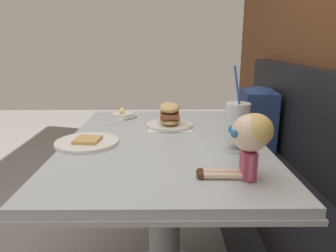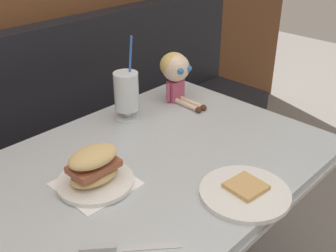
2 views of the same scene
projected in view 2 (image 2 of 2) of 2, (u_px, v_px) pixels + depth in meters
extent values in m
cube|color=black|center=(66.00, 205.00, 1.89)|extent=(2.60, 0.48, 0.45)
cube|color=black|center=(27.00, 93.00, 1.77)|extent=(2.60, 0.10, 0.55)
cube|color=#B2BCC1|center=(154.00, 163.00, 1.29)|extent=(1.10, 0.80, 0.03)
cube|color=#B7BABF|center=(154.00, 169.00, 1.31)|extent=(1.11, 0.81, 0.02)
cylinder|color=#A5A8AD|center=(155.00, 247.00, 1.47)|extent=(0.14, 0.14, 0.65)
cylinder|color=white|center=(245.00, 193.00, 1.13)|extent=(0.25, 0.25, 0.01)
cube|color=tan|center=(246.00, 186.00, 1.13)|extent=(0.10, 0.10, 0.01)
cylinder|color=silver|center=(128.00, 117.00, 1.53)|extent=(0.10, 0.10, 0.01)
cylinder|color=silver|center=(127.00, 112.00, 1.52)|extent=(0.03, 0.03, 0.03)
cylinder|color=silver|center=(126.00, 91.00, 1.48)|extent=(0.09, 0.09, 0.14)
cylinder|color=brown|center=(126.00, 94.00, 1.49)|extent=(0.08, 0.08, 0.12)
cylinder|color=blue|center=(130.00, 65.00, 1.44)|extent=(0.02, 0.05, 0.22)
cube|color=white|center=(96.00, 184.00, 1.17)|extent=(0.20, 0.20, 0.00)
cylinder|color=white|center=(96.00, 182.00, 1.17)|extent=(0.22, 0.22, 0.01)
ellipsoid|color=tan|center=(95.00, 174.00, 1.16)|extent=(0.15, 0.10, 0.04)
cube|color=#995138|center=(94.00, 166.00, 1.14)|extent=(0.14, 0.09, 0.02)
ellipsoid|color=tan|center=(93.00, 157.00, 1.13)|extent=(0.15, 0.10, 0.04)
cube|color=silver|center=(152.00, 246.00, 0.96)|extent=(0.12, 0.11, 0.00)
cube|color=#B2B5BA|center=(99.00, 248.00, 0.95)|extent=(0.08, 0.07, 0.01)
cube|color=#B74C6B|center=(176.00, 91.00, 1.65)|extent=(0.07, 0.04, 0.08)
sphere|color=beige|center=(176.00, 68.00, 1.61)|extent=(0.11, 0.11, 0.11)
ellipsoid|color=#D8B766|center=(174.00, 65.00, 1.61)|extent=(0.12, 0.11, 0.10)
sphere|color=#2D6BB2|center=(181.00, 71.00, 1.56)|extent=(0.03, 0.03, 0.03)
sphere|color=#2D6BB2|center=(189.00, 68.00, 1.59)|extent=(0.03, 0.03, 0.03)
cylinder|color=beige|center=(187.00, 105.00, 1.61)|extent=(0.03, 0.12, 0.02)
cylinder|color=beige|center=(192.00, 103.00, 1.63)|extent=(0.03, 0.12, 0.02)
sphere|color=#4C2819|center=(198.00, 110.00, 1.57)|extent=(0.03, 0.03, 0.03)
sphere|color=#4C2819|center=(203.00, 108.00, 1.59)|extent=(0.03, 0.03, 0.03)
cylinder|color=#B74C6B|center=(168.00, 92.00, 1.63)|extent=(0.02, 0.02, 0.07)
cylinder|color=#B74C6B|center=(183.00, 87.00, 1.68)|extent=(0.02, 0.02, 0.07)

